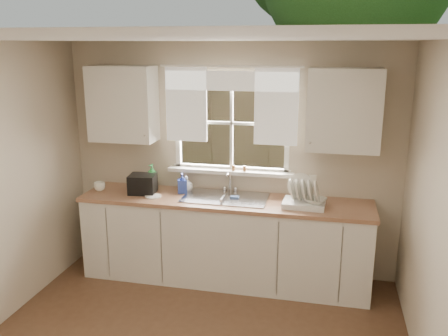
% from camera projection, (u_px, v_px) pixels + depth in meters
% --- Properties ---
extents(room_walls, '(3.62, 4.02, 2.50)m').
position_uv_depth(room_walls, '(168.00, 233.00, 3.19)').
color(room_walls, beige).
rests_on(room_walls, ground).
extents(ceiling, '(3.60, 4.00, 0.02)m').
position_uv_depth(ceiling, '(166.00, 39.00, 2.93)').
color(ceiling, silver).
rests_on(ceiling, room_walls).
extents(window, '(1.38, 0.16, 1.06)m').
position_uv_depth(window, '(231.00, 139.00, 5.08)').
color(window, white).
rests_on(window, room_walls).
extents(curtains, '(1.50, 0.03, 0.81)m').
position_uv_depth(curtains, '(230.00, 97.00, 4.92)').
color(curtains, white).
rests_on(curtains, room_walls).
extents(base_cabinets, '(3.00, 0.62, 0.87)m').
position_uv_depth(base_cabinets, '(225.00, 241.00, 5.04)').
color(base_cabinets, white).
rests_on(base_cabinets, ground).
extents(countertop, '(3.04, 0.65, 0.04)m').
position_uv_depth(countertop, '(225.00, 201.00, 4.93)').
color(countertop, '#A17050').
rests_on(countertop, base_cabinets).
extents(upper_cabinet_left, '(0.70, 0.33, 0.80)m').
position_uv_depth(upper_cabinet_left, '(123.00, 104.00, 5.06)').
color(upper_cabinet_left, white).
rests_on(upper_cabinet_left, room_walls).
extents(upper_cabinet_right, '(0.70, 0.33, 0.80)m').
position_uv_depth(upper_cabinet_right, '(344.00, 110.00, 4.58)').
color(upper_cabinet_right, white).
rests_on(upper_cabinet_right, room_walls).
extents(wall_outlet, '(0.08, 0.01, 0.12)m').
position_uv_depth(wall_outlet, '(312.00, 180.00, 4.98)').
color(wall_outlet, beige).
rests_on(wall_outlet, room_walls).
extents(sill_jars, '(0.16, 0.04, 0.06)m').
position_uv_depth(sill_jars, '(239.00, 168.00, 5.08)').
color(sill_jars, brown).
rests_on(sill_jars, window).
extents(sink, '(0.88, 0.52, 0.40)m').
position_uv_depth(sink, '(225.00, 204.00, 4.97)').
color(sink, '#B7B7BC').
rests_on(sink, countertop).
extents(dish_rack, '(0.42, 0.33, 0.30)m').
position_uv_depth(dish_rack, '(304.00, 198.00, 4.69)').
color(dish_rack, white).
rests_on(dish_rack, countertop).
extents(bowl, '(0.26, 0.26, 0.05)m').
position_uv_depth(bowl, '(316.00, 201.00, 4.62)').
color(bowl, white).
rests_on(bowl, dish_rack).
extents(soap_bottle_a, '(0.13, 0.13, 0.29)m').
position_uv_depth(soap_bottle_a, '(152.00, 177.00, 5.21)').
color(soap_bottle_a, green).
rests_on(soap_bottle_a, countertop).
extents(soap_bottle_b, '(0.13, 0.13, 0.22)m').
position_uv_depth(soap_bottle_b, '(182.00, 183.00, 5.10)').
color(soap_bottle_b, '#2E46AD').
rests_on(soap_bottle_b, countertop).
extents(soap_bottle_c, '(0.18, 0.18, 0.18)m').
position_uv_depth(soap_bottle_c, '(186.00, 184.00, 5.14)').
color(soap_bottle_c, beige).
rests_on(soap_bottle_c, countertop).
extents(saucer, '(0.17, 0.17, 0.01)m').
position_uv_depth(saucer, '(153.00, 196.00, 4.99)').
color(saucer, white).
rests_on(saucer, countertop).
extents(cup, '(0.15, 0.15, 0.10)m').
position_uv_depth(cup, '(100.00, 186.00, 5.19)').
color(cup, white).
rests_on(cup, countertop).
extents(black_appliance, '(0.31, 0.27, 0.20)m').
position_uv_depth(black_appliance, '(143.00, 184.00, 5.09)').
color(black_appliance, black).
rests_on(black_appliance, countertop).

